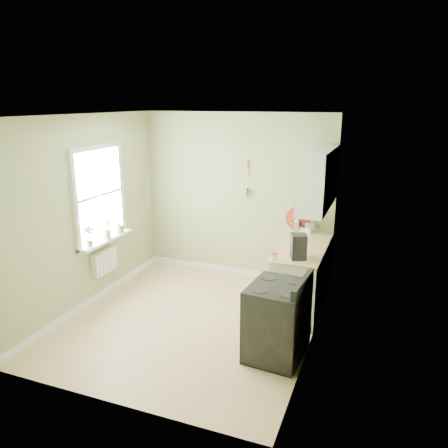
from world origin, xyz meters
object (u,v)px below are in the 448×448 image
(stove, at_px, (277,321))
(kettle, at_px, (297,225))
(coffee_maker, at_px, (298,247))
(stand_mixer, at_px, (310,221))

(stove, distance_m, kettle, 2.15)
(stove, bearing_deg, kettle, 96.29)
(kettle, xyz_separation_m, coffee_maker, (0.27, -1.21, 0.05))
(kettle, bearing_deg, coffee_maker, -77.52)
(coffee_maker, bearing_deg, stand_mixer, 93.34)
(stove, xyz_separation_m, kettle, (-0.23, 2.07, 0.56))
(stove, distance_m, coffee_maker, 1.06)
(stove, bearing_deg, coffee_maker, 87.29)
(coffee_maker, bearing_deg, kettle, 102.48)
(stand_mixer, xyz_separation_m, kettle, (-0.19, -0.08, -0.06))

